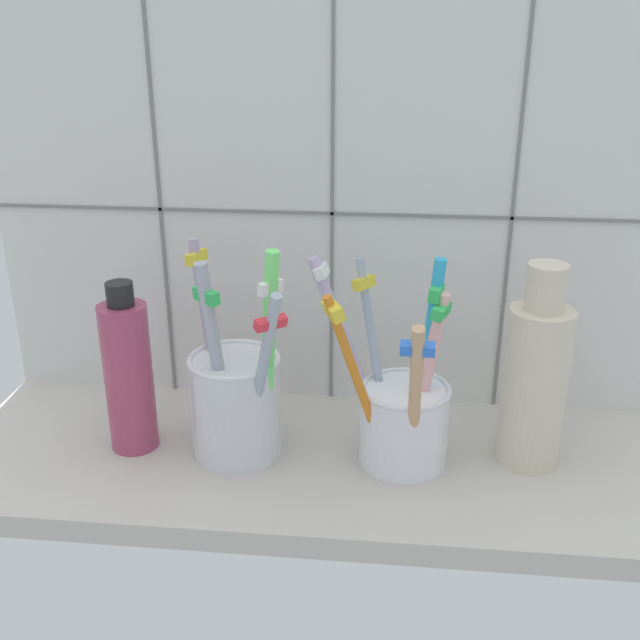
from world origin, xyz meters
TOP-DOWN VIEW (x-y plane):
  - counter_slab at (0.00, 0.00)cm, footprint 64.00×22.00cm
  - tile_wall_back at (-0.00, 12.00)cm, footprint 64.00×2.20cm
  - toothbrush_cup_left at (-7.05, 0.21)cm, footprint 9.20×10.13cm
  - toothbrush_cup_right at (6.95, 0.23)cm, footprint 12.16×10.98cm
  - ceramic_vase at (17.65, 1.23)cm, footprint 5.23×5.23cm
  - soap_bottle at (-16.38, 0.04)cm, footprint 4.11×4.11cm

SIDE VIEW (x-z plane):
  - counter_slab at x=0.00cm, z-range 0.00..2.00cm
  - toothbrush_cup_right at x=6.95cm, z-range -2.30..15.67cm
  - toothbrush_cup_left at x=-7.05cm, z-range -2.25..16.78cm
  - soap_bottle at x=-16.38cm, z-range 1.33..16.54cm
  - ceramic_vase at x=17.65cm, z-range 0.93..18.44cm
  - tile_wall_back at x=0.00cm, z-range 0.00..45.00cm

